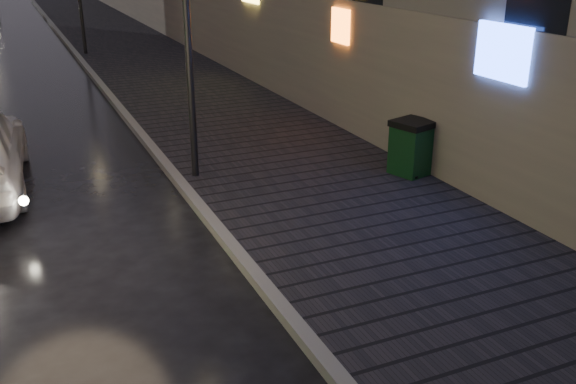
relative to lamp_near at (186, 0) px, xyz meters
The scene contains 5 objects.
ground 7.18m from the lamp_near, 107.14° to the right, with size 120.00×120.00×0.00m, color black.
sidewalk 15.52m from the lamp_near, 82.22° to the left, with size 4.60×58.00×0.15m, color black.
curb 15.39m from the lamp_near, 91.34° to the left, with size 0.20×58.00×0.15m, color slate.
lamp_near is the anchor object (origin of this frame).
trash_bin 5.10m from the lamp_near, 22.37° to the right, with size 0.88×0.88×1.08m.
Camera 1 is at (-1.31, -5.66, 4.50)m, focal length 40.00 mm.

